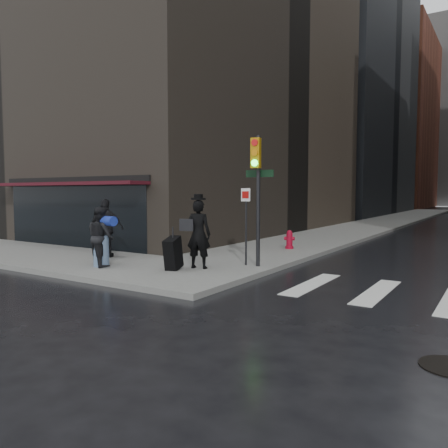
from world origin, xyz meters
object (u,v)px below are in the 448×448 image
(man_greycoat, at_px, (106,228))
(traffic_light, at_px, (256,182))
(man_overcoat, at_px, (193,237))
(man_jeans, at_px, (101,236))
(fire_hydrant, at_px, (289,240))

(man_greycoat, height_order, traffic_light, traffic_light)
(man_overcoat, height_order, man_jeans, man_overcoat)
(man_jeans, bearing_deg, man_greycoat, -27.62)
(man_jeans, height_order, fire_hydrant, man_jeans)
(man_overcoat, distance_m, man_greycoat, 3.78)
(man_greycoat, xyz_separation_m, traffic_light, (5.10, 1.08, 1.49))
(man_overcoat, relative_size, man_greycoat, 1.11)
(man_overcoat, distance_m, traffic_light, 2.41)
(man_overcoat, height_order, traffic_light, traffic_light)
(traffic_light, bearing_deg, man_jeans, -154.74)
(man_overcoat, relative_size, traffic_light, 0.57)
(man_jeans, bearing_deg, traffic_light, -128.55)
(man_overcoat, bearing_deg, traffic_light, -151.06)
(man_jeans, bearing_deg, man_overcoat, -136.45)
(man_greycoat, bearing_deg, man_overcoat, 143.87)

